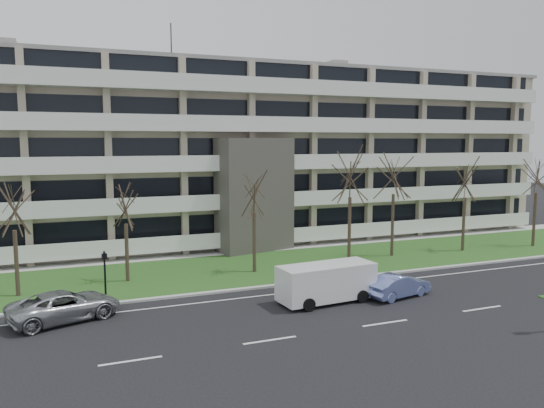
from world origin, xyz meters
name	(u,v)px	position (x,y,z in m)	size (l,w,h in m)	color
ground	(385,323)	(0.00, 0.00, 0.00)	(160.00, 160.00, 0.00)	black
grass_verge	(281,265)	(0.00, 13.00, 0.03)	(90.00, 10.00, 0.06)	#294F1A
curb	(312,282)	(0.00, 8.00, 0.06)	(90.00, 0.35, 0.12)	#B2B2AD
sidewalk	(255,250)	(0.00, 18.50, 0.04)	(90.00, 2.00, 0.08)	#B2B2AD
lane_edge_line	(323,289)	(0.00, 6.50, 0.01)	(90.00, 0.12, 0.01)	white
apartment_building	(229,154)	(-0.01, 25.32, 7.61)	(60.50, 15.10, 18.75)	tan
silver_pickup	(65,306)	(-14.37, 6.21, 0.73)	(2.43, 5.28, 1.47)	#AAADB1
blue_sedan	(398,286)	(3.14, 3.42, 0.66)	(1.40, 4.01, 1.32)	#7E8FDB
white_van	(328,279)	(-0.98, 4.12, 1.25)	(5.53, 2.56, 2.09)	white
pedestrian_signal	(105,269)	(-12.26, 8.75, 1.78)	(0.29, 0.24, 2.79)	black
tree_1	(13,204)	(-16.80, 11.47, 5.29)	(3.40, 3.40, 6.80)	#382B21
tree_2	(125,201)	(-10.66, 12.45, 5.09)	(3.28, 3.28, 6.56)	#382B21
tree_3	(254,189)	(-2.46, 11.77, 5.59)	(3.60, 3.60, 7.19)	#382B21
tree_4	(350,171)	(4.58, 11.42, 6.71)	(4.31, 4.31, 8.62)	#382B21
tree_5	(394,169)	(9.02, 12.60, 6.64)	(4.27, 4.27, 8.54)	#382B21
tree_6	(466,177)	(15.42, 12.13, 5.98)	(3.85, 3.85, 7.70)	#382B21
tree_7	(537,172)	(22.17, 11.40, 6.27)	(4.03, 4.03, 8.06)	#382B21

